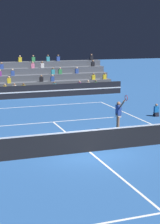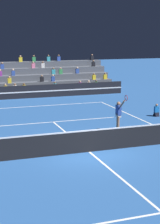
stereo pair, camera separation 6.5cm
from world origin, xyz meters
TOP-DOWN VIEW (x-y plane):
  - ground_plane at (0.00, 0.00)m, footprint 120.00×120.00m
  - court_lines at (0.00, 0.00)m, footprint 11.10×23.90m
  - tennis_net at (0.00, 0.00)m, footprint 12.00×0.10m
  - sponsor_banner_wall at (0.00, 15.76)m, footprint 18.00×0.26m
  - bleacher_stand at (0.00, 19.56)m, footprint 17.76×4.75m
  - ball_kid_courtside at (6.95, 5.78)m, footprint 0.30×0.36m
  - tennis_player at (2.83, 2.92)m, footprint 0.34×1.37m
  - tennis_ball at (-2.36, 2.49)m, footprint 0.07×0.07m

SIDE VIEW (x-z plane):
  - ground_plane at x=0.00m, z-range 0.00..0.00m
  - court_lines at x=0.00m, z-range 0.00..0.01m
  - tennis_ball at x=-2.36m, z-range 0.00..0.07m
  - ball_kid_courtside at x=6.95m, z-range -0.09..0.75m
  - tennis_net at x=0.00m, z-range -0.01..1.09m
  - sponsor_banner_wall at x=0.00m, z-range 0.00..1.10m
  - tennis_player at x=2.83m, z-range -0.16..2.12m
  - bleacher_stand at x=0.00m, z-range -0.67..2.71m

